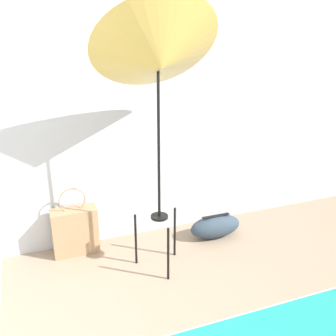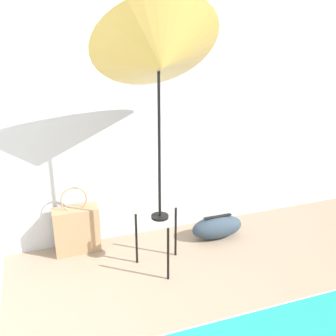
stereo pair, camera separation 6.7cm
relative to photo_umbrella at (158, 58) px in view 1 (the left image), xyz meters
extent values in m
cube|color=#B7BCC1|center=(0.13, 0.61, -0.40)|extent=(8.00, 0.05, 2.60)
cube|color=#197F7A|center=(0.27, -1.48, -1.22)|extent=(1.74, 0.44, 0.04)
cylinder|color=black|center=(0.00, -0.20, -1.47)|extent=(0.02, 0.02, 0.46)
cylinder|color=black|center=(-0.18, 0.10, -1.47)|extent=(0.02, 0.02, 0.46)
cylinder|color=black|center=(0.18, 0.10, -1.47)|extent=(0.02, 0.02, 0.46)
cylinder|color=black|center=(0.00, 0.00, -1.24)|extent=(0.14, 0.14, 0.02)
cylinder|color=black|center=(0.00, 0.00, -0.62)|extent=(0.02, 0.02, 1.25)
cone|color=#D1B251|center=(0.00, 0.00, 0.01)|extent=(0.94, 0.82, 0.82)
cube|color=#9E7A56|center=(-0.63, 0.45, -1.49)|extent=(0.39, 0.17, 0.42)
torus|color=#9E7A56|center=(-0.63, 0.45, -1.19)|extent=(0.23, 0.01, 0.23)
ellipsoid|color=#2D3D4C|center=(0.65, 0.25, -1.59)|extent=(0.50, 0.22, 0.22)
cube|color=black|center=(0.65, 0.25, -1.48)|extent=(0.28, 0.04, 0.01)
camera|label=1|loc=(-0.93, -2.67, 0.24)|focal=42.00mm
camera|label=2|loc=(-0.87, -2.69, 0.24)|focal=42.00mm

